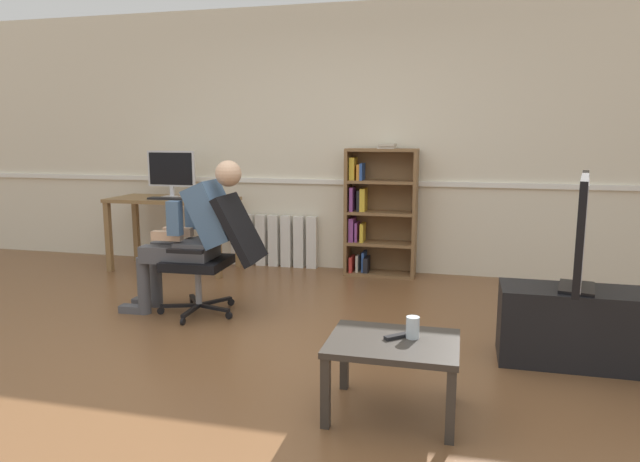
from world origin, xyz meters
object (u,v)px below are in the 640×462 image
keyboard (168,198)px  bookshelf (376,212)px  drinking_glass (413,327)px  computer_desk (173,208)px  coffee_table (393,351)px  computer_mouse (191,198)px  tv_stand (574,326)px  office_chair (217,250)px  tv_screen (581,230)px  radiator (274,241)px  person_seated (193,233)px  spare_remote (398,336)px  imac_monitor (171,171)px

keyboard → bookshelf: 2.12m
bookshelf → drinking_glass: size_ratio=11.86×
computer_desk → coffee_table: 3.71m
computer_mouse → tv_stand: (3.36, -1.57, -0.53)m
office_chair → drinking_glass: (1.62, -1.23, -0.07)m
computer_mouse → tv_screen: bearing=-25.1°
bookshelf → radiator: 1.19m
radiator → person_seated: 1.77m
drinking_glass → spare_remote: 0.09m
office_chair → tv_screen: tv_screen is taller
spare_remote → computer_mouse: bearing=1.3°
computer_desk → spare_remote: 3.69m
radiator → tv_screen: size_ratio=0.95×
tv_stand → coffee_table: 1.37m
computer_desk → tv_stand: computer_desk is taller
computer_desk → imac_monitor: imac_monitor is taller
tv_screen → spare_remote: bearing=142.8°
bookshelf → tv_screen: bearing=-52.4°
computer_mouse → bookshelf: size_ratio=0.08×
bookshelf → radiator: bearing=175.1°
imac_monitor → coffee_table: (2.66, -2.69, -0.70)m
radiator → tv_stand: size_ratio=1.09×
computer_mouse → tv_screen: size_ratio=0.10×
coffee_table → office_chair: bearing=139.9°
person_seated → tv_screen: size_ratio=1.19×
tv_stand → computer_mouse: bearing=154.9°
computer_mouse → coffee_table: (2.35, -2.50, -0.44)m
computer_mouse → coffee_table: 3.46m
computer_mouse → tv_stand: computer_mouse is taller
computer_desk → person_seated: (0.89, -1.33, 0.00)m
coffee_table → drinking_glass: drinking_glass is taller
spare_remote → keyboard: bearing=4.4°
keyboard → office_chair: office_chair is taller
bookshelf → person_seated: 2.02m
bookshelf → radiator: bookshelf is taller
computer_desk → drinking_glass: bearing=-43.4°
tv_screen → tv_stand: bearing=90.0°
keyboard → computer_mouse: bearing=4.7°
computer_desk → computer_mouse: (0.26, -0.12, 0.13)m
radiator → tv_stand: bearing=-38.1°
computer_mouse → radiator: bearing=36.1°
imac_monitor → bookshelf: (2.14, 0.22, -0.39)m
bookshelf → tv_stand: bookshelf is taller
tv_screen → computer_mouse: bearing=75.9°
bookshelf → tv_screen: 2.52m
office_chair → tv_screen: bearing=79.5°
radiator → keyboard: bearing=-150.6°
computer_desk → office_chair: office_chair is taller
radiator → office_chair: 1.74m
computer_mouse → office_chair: (0.82, -1.21, -0.25)m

